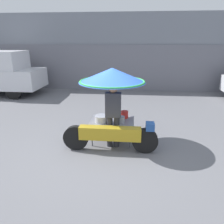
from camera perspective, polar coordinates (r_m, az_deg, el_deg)
name	(u,v)px	position (r m, az deg, el deg)	size (l,w,h in m)	color
ground_plane	(103,148)	(5.67, -2.45, -9.50)	(36.00, 36.00, 0.00)	slate
shopfront_building	(121,52)	(12.86, 2.44, 15.40)	(28.00, 2.06, 3.97)	gray
vendor_motorcycle_cart	(112,89)	(5.50, 0.02, 6.12)	(2.34, 1.69, 1.99)	black
vendor_person	(113,112)	(5.42, 0.31, -0.10)	(0.38, 0.22, 1.65)	#2D2D33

